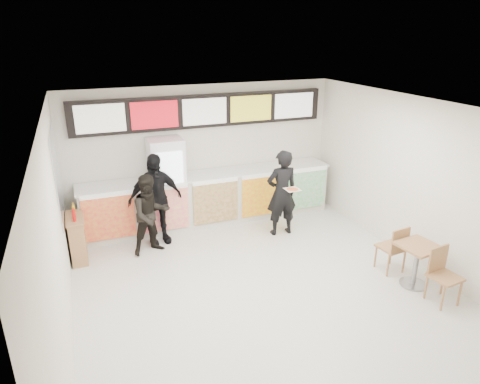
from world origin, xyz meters
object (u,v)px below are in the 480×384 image
customer_main (282,193)px  customer_mid (155,199)px  cafe_table (417,258)px  condiment_ledge (78,238)px  customer_left (151,215)px  service_counter (211,198)px  drinks_fridge (168,185)px

customer_main → customer_mid: bearing=-9.8°
cafe_table → condiment_ledge: 6.04m
cafe_table → customer_mid: bearing=133.4°
customer_left → customer_mid: size_ratio=0.84×
service_counter → customer_mid: bearing=-157.4°
service_counter → drinks_fridge: (-0.93, 0.02, 0.43)m
customer_mid → cafe_table: size_ratio=1.19×
customer_mid → condiment_ledge: (-1.51, -0.14, -0.49)m
service_counter → customer_left: bearing=-148.2°
customer_left → condiment_ledge: size_ratio=1.53×
drinks_fridge → customer_main: 2.40m
customer_mid → drinks_fridge: bearing=46.8°
customer_mid → cafe_table: 4.89m
customer_main → cafe_table: (1.22, -2.61, -0.39)m
customer_main → customer_mid: 2.57m
cafe_table → condiment_ledge: bearing=143.7°
drinks_fridge → customer_left: size_ratio=1.27×
drinks_fridge → customer_mid: (-0.37, -0.56, -0.07)m
drinks_fridge → customer_left: (-0.54, -0.93, -0.21)m
customer_main → cafe_table: customer_main is taller
cafe_table → customer_left: bearing=138.1°
customer_left → cafe_table: size_ratio=1.00×
customer_mid → customer_left: bearing=-123.8°
customer_mid → cafe_table: (3.73, -3.14, -0.41)m
customer_mid → condiment_ledge: 1.60m
service_counter → drinks_fridge: drinks_fridge is taller
condiment_ledge → customer_left: bearing=-9.5°
drinks_fridge → customer_main: size_ratio=1.10×
drinks_fridge → customer_mid: 0.67m
customer_main → condiment_ledge: bearing=-3.4°
cafe_table → condiment_ledge: condiment_ledge is taller
service_counter → cafe_table: service_counter is taller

